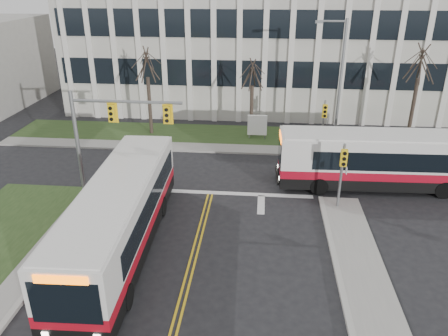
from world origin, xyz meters
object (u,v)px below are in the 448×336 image
Objects in this scene: streetlight at (338,79)px; bus_cross at (385,162)px; directory_sign at (257,125)px; bus_main at (121,217)px.

bus_cross is at bearing -70.36° from streetlight.
streetlight is at bearing -13.23° from directory_sign.
directory_sign is at bearing 67.09° from bus_main.
bus_cross is (13.67, 7.77, -0.01)m from bus_main.
bus_cross reaches higher than directory_sign.
directory_sign is at bearing -135.87° from bus_cross.
bus_cross is (2.23, -6.26, -3.53)m from streetlight.
bus_cross is at bearing -44.24° from directory_sign.
directory_sign is 0.16× the size of bus_main.
streetlight reaches higher than bus_cross.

